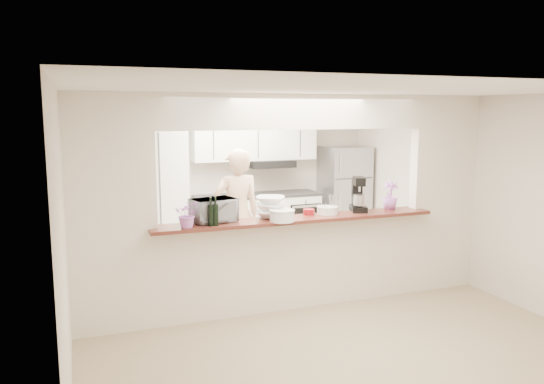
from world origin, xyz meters
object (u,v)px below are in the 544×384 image
refrigerator (344,195)px  toaster_oven (213,210)px  stand_mixer (358,196)px  person (237,215)px

refrigerator → toaster_oven: 4.00m
refrigerator → toaster_oven: (-3.02, -2.60, 0.37)m
toaster_oven → stand_mixer: bearing=-13.0°
toaster_oven → refrigerator: bearing=27.2°
refrigerator → person: bearing=-149.8°
refrigerator → toaster_oven: bearing=-139.3°
person → toaster_oven: bearing=59.9°
toaster_oven → stand_mixer: size_ratio=1.11×
person → stand_mixer: bearing=132.5°
toaster_oven → person: (0.63, 1.21, -0.32)m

